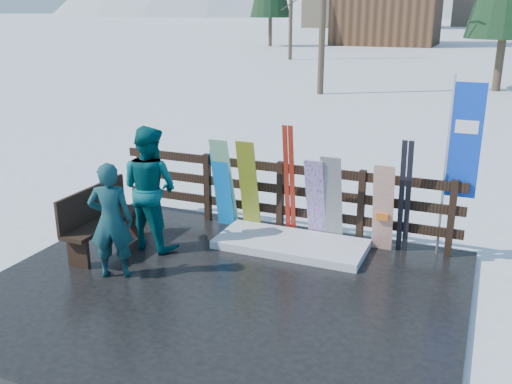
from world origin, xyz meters
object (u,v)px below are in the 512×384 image
at_px(bench, 99,218).
at_px(snowboard_4, 332,200).
at_px(snowboard_0, 223,189).
at_px(snowboard_5, 383,209).
at_px(rental_flag, 461,148).
at_px(snowboard_1, 224,183).
at_px(snowboard_3, 315,200).
at_px(snowboard_2, 249,186).
at_px(person_back, 150,188).
at_px(person_front, 111,221).

bearing_deg(bench, snowboard_4, 26.66).
xyz_separation_m(snowboard_0, snowboard_5, (2.58, 0.00, 0.01)).
relative_size(bench, rental_flag, 0.58).
xyz_separation_m(snowboard_0, snowboard_1, (0.03, 0.00, 0.10)).
relative_size(snowboard_3, snowboard_4, 0.95).
distance_m(snowboard_0, snowboard_3, 1.56).
relative_size(snowboard_2, snowboard_5, 1.14).
height_order(snowboard_2, snowboard_3, snowboard_2).
distance_m(snowboard_5, person_back, 3.41).
height_order(snowboard_2, person_back, person_back).
bearing_deg(snowboard_2, snowboard_5, -0.00).
bearing_deg(bench, rental_flag, 20.74).
height_order(snowboard_3, person_front, person_front).
bearing_deg(person_front, rental_flag, -174.04).
bearing_deg(snowboard_5, snowboard_2, 180.00).
xyz_separation_m(snowboard_5, person_back, (-3.21, -1.12, 0.25)).
bearing_deg(snowboard_3, snowboard_1, 180.00).
xyz_separation_m(snowboard_2, snowboard_5, (2.12, -0.00, -0.09)).
bearing_deg(person_back, rental_flag, -153.11).
xyz_separation_m(bench, snowboard_4, (3.07, 1.54, 0.19)).
bearing_deg(snowboard_3, snowboard_4, -0.00).
distance_m(snowboard_0, snowboard_4, 1.81).
height_order(snowboard_3, snowboard_5, snowboard_5).
bearing_deg(snowboard_3, rental_flag, 7.82).
relative_size(snowboard_2, rental_flag, 0.60).
bearing_deg(snowboard_0, bench, -129.26).
xyz_separation_m(snowboard_3, person_back, (-2.20, -1.12, 0.26)).
distance_m(bench, snowboard_2, 2.32).
xyz_separation_m(snowboard_1, rental_flag, (3.50, 0.27, 0.85)).
bearing_deg(rental_flag, snowboard_3, -172.18).
height_order(snowboard_3, rental_flag, rental_flag).
bearing_deg(snowboard_0, snowboard_5, 0.00).
relative_size(bench, person_front, 0.95).
bearing_deg(snowboard_5, snowboard_1, 180.00).
bearing_deg(snowboard_3, snowboard_5, 0.00).
relative_size(snowboard_3, snowboard_5, 1.01).
bearing_deg(person_front, snowboard_2, -140.14).
bearing_deg(snowboard_2, snowboard_3, -0.00).
relative_size(snowboard_2, snowboard_4, 1.07).
distance_m(snowboard_2, rental_flag, 3.19).
relative_size(snowboard_1, snowboard_4, 1.09).
height_order(rental_flag, person_front, rental_flag).
bearing_deg(person_front, snowboard_4, -162.46).
bearing_deg(snowboard_5, bench, -158.09).
bearing_deg(bench, snowboard_2, 41.90).
distance_m(snowboard_0, snowboard_5, 2.58).
relative_size(snowboard_0, snowboard_3, 0.98).
xyz_separation_m(snowboard_1, person_front, (-0.60, -2.17, 0.03)).
distance_m(snowboard_1, person_front, 2.26).
distance_m(snowboard_3, rental_flag, 2.20).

